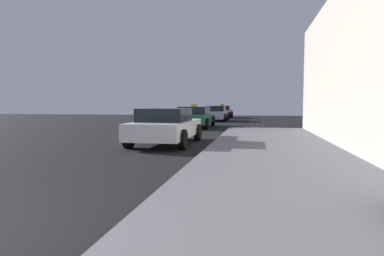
# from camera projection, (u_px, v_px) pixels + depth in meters

# --- Properties ---
(car_white) EXTENTS (1.99, 4.24, 1.27)m
(car_white) POSITION_uv_depth(u_px,v_px,m) (166.00, 126.00, 11.66)
(car_white) COLOR white
(car_white) RESTS_ON ground_plane
(car_green) EXTENTS (2.06, 4.54, 1.43)m
(car_green) POSITION_uv_depth(u_px,v_px,m) (195.00, 117.00, 20.14)
(car_green) COLOR #196638
(car_green) RESTS_ON ground_plane
(car_silver) EXTENTS (1.97, 4.20, 1.27)m
(car_silver) POSITION_uv_depth(u_px,v_px,m) (216.00, 113.00, 28.01)
(car_silver) COLOR #B7B7BF
(car_silver) RESTS_ON ground_plane
(car_red) EXTENTS (1.97, 4.27, 1.43)m
(car_red) POSITION_uv_depth(u_px,v_px,m) (222.00, 112.00, 34.33)
(car_red) COLOR red
(car_red) RESTS_ON ground_plane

